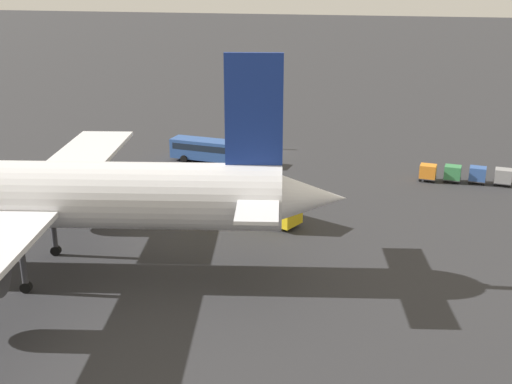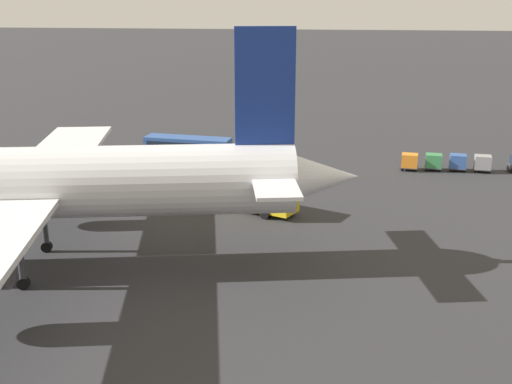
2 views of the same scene
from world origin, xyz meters
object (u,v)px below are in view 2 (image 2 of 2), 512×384
Objects in this scene: shuttle_bus_near at (188,146)px; cargo_cart_orange at (410,161)px; cargo_cart_green at (434,161)px; worker_person at (252,141)px; cargo_cart_grey at (483,163)px; cargo_cart_blue at (458,162)px; airplane at (5,185)px; shuttle_bus_far at (239,191)px.

cargo_cart_orange is at bearing -176.26° from shuttle_bus_near.
cargo_cart_green is at bearing -175.31° from cargo_cart_orange.
worker_person is 25.65m from cargo_cart_green.
cargo_cart_orange is (-20.71, 10.25, 0.32)m from worker_person.
shuttle_bus_near reaches higher than cargo_cart_green.
cargo_cart_grey is at bearing -179.92° from cargo_cart_green.
shuttle_bus_near reaches higher than cargo_cart_blue.
cargo_cart_green is at bearing -175.48° from shuttle_bus_near.
cargo_cart_orange is at bearing 1.62° from cargo_cart_grey.
airplane is 36.38m from shuttle_bus_near.
airplane is 24.88× the size of cargo_cart_orange.
worker_person is (2.10, -26.99, -0.96)m from shuttle_bus_far.
cargo_cart_grey is at bearing 161.22° from worker_person.
shuttle_bus_far reaches higher than cargo_cart_green.
airplane is 52.71m from cargo_cart_blue.
shuttle_bus_far is (-15.38, -16.97, -5.15)m from airplane.
shuttle_bus_far is 27.09m from worker_person.
cargo_cart_blue is at bearing -120.44° from shuttle_bus_far.
worker_person is (-7.27, -8.46, -0.95)m from shuttle_bus_near.
cargo_cart_green is 1.00× the size of cargo_cart_orange.
shuttle_bus_near is at bearing 49.34° from worker_person.
shuttle_bus_near is 5.22× the size of cargo_cart_blue.
airplane reaches higher than cargo_cart_orange.
airplane is 31.40× the size of worker_person.
shuttle_bus_near is 11.19m from worker_person.
cargo_cart_blue is (2.90, -0.14, 0.00)m from cargo_cart_grey.
airplane reaches higher than shuttle_bus_far.
cargo_cart_blue and cargo_cart_orange have the same top height.
cargo_cart_grey is (-29.41, 10.00, 0.32)m from worker_person.
cargo_cart_grey is (-36.67, 1.55, -0.63)m from shuttle_bus_near.
cargo_cart_blue is 2.90m from cargo_cart_green.
cargo_cart_grey is 8.70m from cargo_cart_orange.
cargo_cart_blue is at bearing 159.59° from worker_person.
cargo_cart_green is (5.80, 0.01, 0.00)m from cargo_cart_grey.
cargo_cart_green is at bearing -148.29° from airplane.
airplane is 48.21m from cargo_cart_orange.
shuttle_bus_far is at bearing 124.22° from shuttle_bus_near.
shuttle_bus_near is (-6.01, -35.50, -5.16)m from airplane.
shuttle_bus_far is 29.82m from cargo_cart_blue.
shuttle_bus_near is at bearing -110.52° from airplane.
cargo_cart_orange is (2.90, 0.24, 0.00)m from cargo_cart_green.
shuttle_bus_far is at bearing 94.46° from worker_person.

